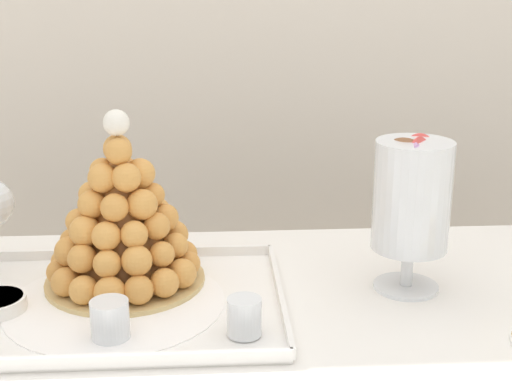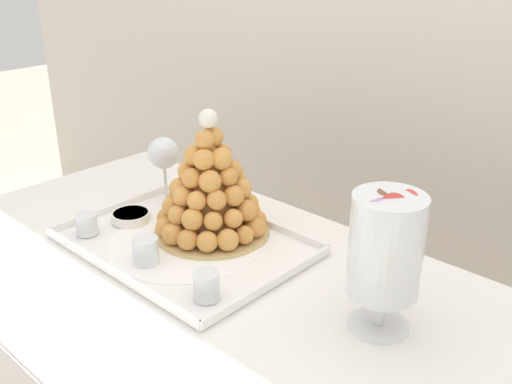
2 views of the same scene
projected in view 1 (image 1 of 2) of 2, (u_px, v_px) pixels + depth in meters
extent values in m
cube|color=brown|center=(271.00, 327.00, 1.09)|extent=(1.60, 0.71, 0.02)
cube|color=white|center=(271.00, 320.00, 1.09)|extent=(1.66, 0.77, 0.00)
cube|color=white|center=(256.00, 295.00, 1.50)|extent=(1.66, 0.01, 0.28)
cube|color=white|center=(116.00, 305.00, 1.13)|extent=(0.53, 0.38, 0.01)
cube|color=white|center=(97.00, 361.00, 0.94)|extent=(0.53, 0.01, 0.02)
cube|color=white|center=(128.00, 253.00, 1.30)|extent=(0.53, 0.01, 0.02)
cube|color=white|center=(280.00, 294.00, 1.14)|extent=(0.01, 0.38, 0.02)
cylinder|color=white|center=(116.00, 303.00, 1.13)|extent=(0.35, 0.35, 0.00)
cylinder|color=tan|center=(126.00, 280.00, 1.20)|extent=(0.27, 0.27, 0.01)
cone|color=#B97737|center=(122.00, 211.00, 1.16)|extent=(0.18, 0.18, 0.24)
sphere|color=#D69042|center=(188.00, 263.00, 1.20)|extent=(0.04, 0.04, 0.04)
sphere|color=gold|center=(184.00, 254.00, 1.24)|extent=(0.05, 0.05, 0.05)
sphere|color=gold|center=(170.00, 247.00, 1.27)|extent=(0.04, 0.04, 0.04)
sphere|color=gold|center=(149.00, 242.00, 1.29)|extent=(0.04, 0.04, 0.04)
sphere|color=gold|center=(125.00, 242.00, 1.29)|extent=(0.05, 0.05, 0.05)
sphere|color=gold|center=(101.00, 246.00, 1.27)|extent=(0.04, 0.04, 0.04)
sphere|color=gold|center=(80.00, 252.00, 1.24)|extent=(0.04, 0.04, 0.04)
sphere|color=gold|center=(65.00, 262.00, 1.20)|extent=(0.05, 0.05, 0.05)
sphere|color=gold|center=(60.00, 272.00, 1.16)|extent=(0.04, 0.04, 0.04)
sphere|color=gold|center=(66.00, 282.00, 1.12)|extent=(0.05, 0.05, 0.05)
sphere|color=gold|center=(84.00, 290.00, 1.10)|extent=(0.05, 0.05, 0.05)
sphere|color=gold|center=(110.00, 292.00, 1.09)|extent=(0.05, 0.05, 0.05)
sphere|color=gold|center=(139.00, 290.00, 1.09)|extent=(0.05, 0.05, 0.05)
sphere|color=gold|center=(164.00, 283.00, 1.12)|extent=(0.05, 0.05, 0.05)
sphere|color=gold|center=(182.00, 273.00, 1.15)|extent=(0.05, 0.05, 0.05)
sphere|color=gold|center=(174.00, 235.00, 1.21)|extent=(0.05, 0.05, 0.05)
sphere|color=gold|center=(160.00, 229.00, 1.25)|extent=(0.04, 0.04, 0.04)
sphere|color=#D69042|center=(138.00, 224.00, 1.26)|extent=(0.04, 0.04, 0.04)
sphere|color=gold|center=(112.00, 227.00, 1.25)|extent=(0.05, 0.05, 0.05)
sphere|color=gold|center=(88.00, 232.00, 1.23)|extent=(0.05, 0.05, 0.05)
sphere|color=gold|center=(73.00, 241.00, 1.19)|extent=(0.04, 0.04, 0.04)
sphere|color=gold|center=(70.00, 251.00, 1.14)|extent=(0.05, 0.05, 0.05)
sphere|color=gold|center=(82.00, 259.00, 1.11)|extent=(0.05, 0.05, 0.05)
sphere|color=gold|center=(107.00, 264.00, 1.09)|extent=(0.04, 0.04, 0.04)
sphere|color=gold|center=(137.00, 261.00, 1.10)|extent=(0.05, 0.05, 0.05)
sphere|color=gold|center=(162.00, 254.00, 1.13)|extent=(0.04, 0.04, 0.04)
sphere|color=gold|center=(175.00, 245.00, 1.17)|extent=(0.04, 0.04, 0.04)
sphere|color=gold|center=(157.00, 211.00, 1.21)|extent=(0.05, 0.05, 0.05)
sphere|color=gold|center=(136.00, 206.00, 1.23)|extent=(0.05, 0.05, 0.05)
sphere|color=gold|center=(111.00, 209.00, 1.23)|extent=(0.04, 0.04, 0.04)
sphere|color=gold|center=(90.00, 215.00, 1.20)|extent=(0.04, 0.04, 0.04)
sphere|color=gold|center=(79.00, 222.00, 1.16)|extent=(0.04, 0.04, 0.04)
sphere|color=gold|center=(85.00, 231.00, 1.12)|extent=(0.05, 0.05, 0.05)
sphere|color=gold|center=(106.00, 236.00, 1.10)|extent=(0.05, 0.05, 0.05)
sphere|color=gold|center=(134.00, 234.00, 1.11)|extent=(0.04, 0.04, 0.04)
sphere|color=gold|center=(157.00, 226.00, 1.13)|extent=(0.04, 0.04, 0.04)
sphere|color=gold|center=(165.00, 218.00, 1.17)|extent=(0.05, 0.05, 0.05)
sphere|color=gold|center=(139.00, 190.00, 1.20)|extent=(0.05, 0.05, 0.05)
sphere|color=gold|center=(113.00, 190.00, 1.20)|extent=(0.05, 0.05, 0.05)
sphere|color=gold|center=(92.00, 194.00, 1.16)|extent=(0.04, 0.04, 0.04)
sphere|color=gold|center=(92.00, 204.00, 1.12)|extent=(0.05, 0.05, 0.05)
sphere|color=gold|center=(114.00, 208.00, 1.10)|extent=(0.05, 0.05, 0.05)
sphere|color=gold|center=(142.00, 204.00, 1.12)|extent=(0.05, 0.05, 0.05)
sphere|color=gold|center=(152.00, 195.00, 1.16)|extent=(0.04, 0.04, 0.04)
sphere|color=gold|center=(125.00, 169.00, 1.17)|extent=(0.04, 0.04, 0.04)
sphere|color=gold|center=(102.00, 171.00, 1.15)|extent=(0.04, 0.04, 0.04)
sphere|color=gold|center=(103.00, 178.00, 1.12)|extent=(0.05, 0.05, 0.05)
sphere|color=gold|center=(126.00, 178.00, 1.11)|extent=(0.05, 0.05, 0.05)
sphere|color=gold|center=(140.00, 174.00, 1.15)|extent=(0.05, 0.05, 0.05)
sphere|color=gold|center=(117.00, 149.00, 1.14)|extent=(0.05, 0.05, 0.05)
sphere|color=gold|center=(118.00, 152.00, 1.12)|extent=(0.04, 0.04, 0.04)
sphere|color=white|center=(116.00, 123.00, 1.12)|extent=(0.04, 0.04, 0.04)
cylinder|color=silver|center=(110.00, 319.00, 1.01)|extent=(0.06, 0.06, 0.06)
cylinder|color=brown|center=(111.00, 329.00, 1.01)|extent=(0.05, 0.05, 0.02)
cylinder|color=#8C603D|center=(110.00, 316.00, 1.01)|extent=(0.05, 0.05, 0.02)
sphere|color=brown|center=(109.00, 310.00, 1.00)|extent=(0.02, 0.02, 0.02)
cylinder|color=silver|center=(244.00, 317.00, 1.02)|extent=(0.05, 0.05, 0.06)
cylinder|color=#F4EAC6|center=(244.00, 326.00, 1.02)|extent=(0.05, 0.05, 0.02)
cylinder|color=white|center=(244.00, 314.00, 1.02)|extent=(0.05, 0.05, 0.02)
sphere|color=brown|center=(249.00, 307.00, 1.01)|extent=(0.01, 0.01, 0.01)
cylinder|color=white|center=(406.00, 286.00, 1.19)|extent=(0.11, 0.11, 0.01)
cylinder|color=white|center=(407.00, 266.00, 1.18)|extent=(0.02, 0.02, 0.07)
cylinder|color=white|center=(412.00, 196.00, 1.15)|extent=(0.13, 0.13, 0.18)
cylinder|color=#E54C47|center=(426.00, 237.00, 1.17)|extent=(0.05, 0.04, 0.05)
cylinder|color=#72B2E0|center=(407.00, 233.00, 1.19)|extent=(0.05, 0.04, 0.05)
cylinder|color=#E54C47|center=(400.00, 238.00, 1.17)|extent=(0.06, 0.05, 0.06)
cylinder|color=#F9A54C|center=(416.00, 243.00, 1.15)|extent=(0.06, 0.05, 0.06)
cylinder|color=#D199D8|center=(422.00, 223.00, 1.18)|extent=(0.06, 0.04, 0.06)
cylinder|color=#9ED860|center=(395.00, 224.00, 1.17)|extent=(0.05, 0.05, 0.03)
cylinder|color=yellow|center=(410.00, 229.00, 1.15)|extent=(0.05, 0.04, 0.04)
cylinder|color=brown|center=(410.00, 210.00, 1.17)|extent=(0.05, 0.04, 0.05)
cylinder|color=yellow|center=(394.00, 216.00, 1.14)|extent=(0.06, 0.05, 0.06)
cylinder|color=#9ED860|center=(418.00, 216.00, 1.15)|extent=(0.05, 0.04, 0.04)
cylinder|color=yellow|center=(405.00, 199.00, 1.16)|extent=(0.06, 0.05, 0.06)
cylinder|color=yellow|center=(393.00, 202.00, 1.15)|extent=(0.05, 0.05, 0.04)
cylinder|color=#D199D8|center=(416.00, 207.00, 1.12)|extent=(0.06, 0.04, 0.06)
cylinder|color=brown|center=(417.00, 201.00, 1.15)|extent=(0.05, 0.05, 0.03)
cylinder|color=#F9A54C|center=(407.00, 188.00, 1.15)|extent=(0.06, 0.04, 0.06)
cylinder|color=pink|center=(409.00, 194.00, 1.12)|extent=(0.05, 0.04, 0.05)
cylinder|color=#9ED860|center=(424.00, 186.00, 1.16)|extent=(0.05, 0.04, 0.05)
cylinder|color=#72B2E0|center=(394.00, 176.00, 1.14)|extent=(0.06, 0.05, 0.05)
cylinder|color=#D199D8|center=(415.00, 181.00, 1.11)|extent=(0.04, 0.04, 0.04)
cylinder|color=#D199D8|center=(435.00, 179.00, 1.12)|extent=(0.05, 0.05, 0.03)
cylinder|color=#9ED860|center=(413.00, 173.00, 1.16)|extent=(0.05, 0.04, 0.05)
cylinder|color=#F9A54C|center=(406.00, 165.00, 1.12)|extent=(0.06, 0.05, 0.05)
cylinder|color=#E54C47|center=(426.00, 167.00, 1.11)|extent=(0.06, 0.04, 0.06)
cylinder|color=#9ED860|center=(420.00, 162.00, 1.14)|extent=(0.05, 0.05, 0.03)
cylinder|color=pink|center=(402.00, 161.00, 1.15)|extent=(0.05, 0.04, 0.05)
cylinder|color=#D199D8|center=(409.00, 156.00, 1.10)|extent=(0.05, 0.05, 0.05)
cylinder|color=#E54C47|center=(422.00, 152.00, 1.12)|extent=(0.06, 0.05, 0.06)
cylinder|color=#E54C47|center=(420.00, 147.00, 1.15)|extent=(0.05, 0.04, 0.05)
cylinder|color=brown|center=(406.00, 150.00, 1.13)|extent=(0.06, 0.05, 0.06)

